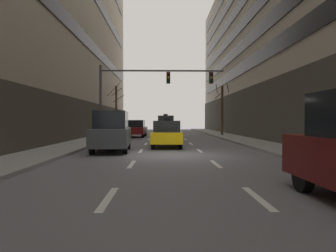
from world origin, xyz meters
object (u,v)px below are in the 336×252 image
taxi_driving_2 (167,134)px  traffic_signal_0 (147,85)px  car_driving_0 (136,129)px  street_tree_0 (222,109)px  car_driving_1 (112,132)px  street_tree_1 (116,108)px  taxi_driving_3 (166,126)px

taxi_driving_2 → traffic_signal_0: 6.12m
car_driving_0 → street_tree_0: 8.79m
car_driving_0 → car_driving_1: bearing=-90.3°
taxi_driving_2 → street_tree_1: 18.02m
taxi_driving_2 → street_tree_0: 14.15m
taxi_driving_2 → car_driving_1: bearing=-138.3°
car_driving_0 → taxi_driving_3: taxi_driving_3 is taller
car_driving_0 → taxi_driving_3: 3.63m
traffic_signal_0 → street_tree_0: size_ratio=1.80×
car_driving_1 → street_tree_1: size_ratio=0.75×
taxi_driving_3 → street_tree_1: street_tree_1 is taller
taxi_driving_2 → street_tree_0: (5.70, 12.81, 1.96)m
taxi_driving_2 → traffic_signal_0: size_ratio=0.46×
car_driving_0 → traffic_signal_0: 7.47m
taxi_driving_3 → street_tree_0: street_tree_0 is taller
taxi_driving_3 → car_driving_1: bearing=-100.2°
car_driving_1 → street_tree_0: bearing=60.9°
car_driving_0 → street_tree_0: street_tree_0 is taller
taxi_driving_3 → street_tree_0: (5.63, -0.87, 1.70)m
taxi_driving_2 → street_tree_1: size_ratio=0.73×
traffic_signal_0 → car_driving_1: bearing=-100.8°
car_driving_1 → car_driving_0: bearing=89.7°
car_driving_1 → street_tree_0: (8.54, 15.34, 1.71)m
traffic_signal_0 → street_tree_1: street_tree_1 is taller
taxi_driving_3 → street_tree_1: bearing=148.6°
taxi_driving_3 → street_tree_0: bearing=-8.8°
car_driving_0 → street_tree_1: street_tree_1 is taller
taxi_driving_3 → traffic_signal_0: size_ratio=0.46×
traffic_signal_0 → car_driving_0: bearing=101.5°
car_driving_1 → taxi_driving_2: car_driving_1 is taller
traffic_signal_0 → street_tree_0: (7.14, 7.92, -1.44)m
taxi_driving_3 → street_tree_0: 5.94m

